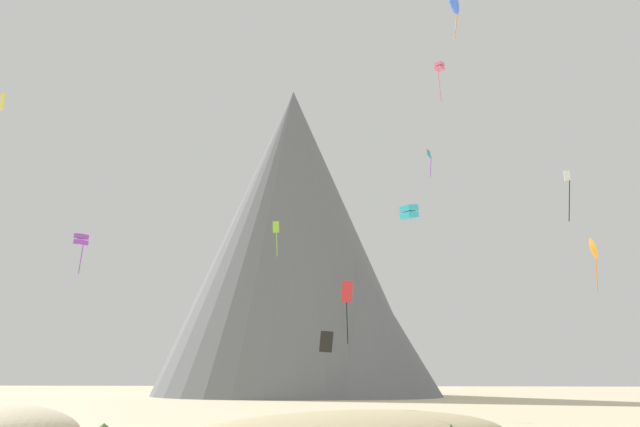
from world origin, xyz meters
name	(u,v)px	position (x,y,z in m)	size (l,w,h in m)	color
bush_far_left	(104,427)	(-13.23, 21.34, 0.24)	(1.22, 1.22, 0.49)	#568442
rock_massif	(296,253)	(-9.73, 101.12, 26.00)	(70.59, 70.59, 58.73)	slate
kite_orange_mid	(592,250)	(26.76, 41.73, 15.66)	(0.86, 2.12, 5.35)	orange
kite_rainbow_high	(440,68)	(12.13, 35.25, 32.42)	(1.02, 1.02, 3.97)	#E5668C
kite_cyan_mid	(409,212)	(8.40, 24.96, 15.93)	(1.51, 1.50, 1.17)	#33BCDB
kite_white_mid	(568,185)	(21.55, 29.16, 18.86)	(0.69, 0.59, 4.34)	white
kite_blue_high	(451,1)	(12.47, 26.13, 34.25)	(1.27, 2.46, 4.75)	blue
kite_black_low	(326,342)	(1.90, 26.15, 6.20)	(1.13, 0.53, 1.64)	black
kite_teal_high	(429,157)	(11.65, 46.08, 26.90)	(0.52, 1.03, 3.09)	teal
kite_red_low	(347,298)	(3.78, 20.72, 8.91)	(0.87, 0.24, 4.34)	red
kite_lime_mid	(276,231)	(-5.22, 46.73, 19.10)	(0.76, 0.62, 3.92)	#8CD133
kite_yellow_high	(1,107)	(-26.85, 27.45, 26.70)	(0.77, 0.85, 4.85)	yellow
kite_violet_mid	(81,240)	(-20.39, 31.35, 15.45)	(1.33, 1.31, 3.65)	purple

